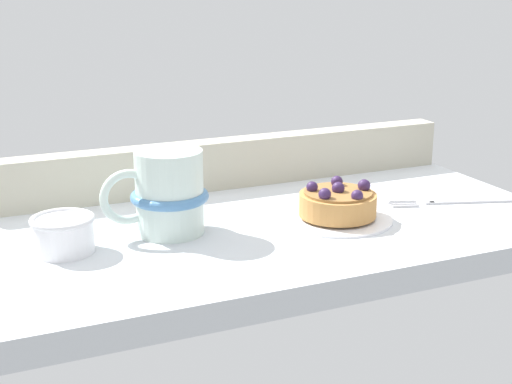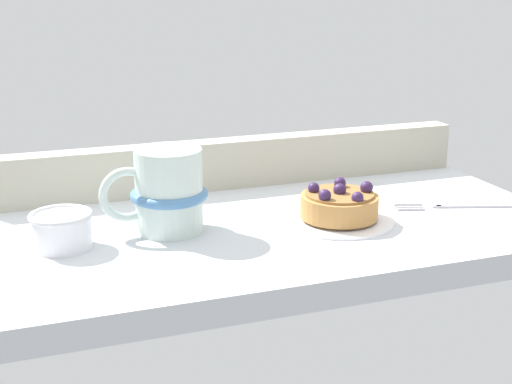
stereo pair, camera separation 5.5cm
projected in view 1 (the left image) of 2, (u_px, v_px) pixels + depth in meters
The scene contains 7 objects.
ground_plane at pixel (277, 233), 90.98cm from camera, with size 68.83×36.93×3.05cm, color silver.
window_rail_back at pixel (226, 163), 104.23cm from camera, with size 67.45×3.54×6.64cm, color #B2AD99.
dessert_plate at pixel (337, 218), 90.93cm from camera, with size 13.35×13.35×0.64cm.
raspberry_tart at pixel (338, 202), 90.36cm from camera, with size 9.36×9.36×4.24cm.
coffee_mug at pixel (167, 193), 85.29cm from camera, with size 12.55×8.98×9.75cm.
dessert_fork at pixel (456, 201), 97.40cm from camera, with size 17.67×7.14×0.60cm.
sugar_bowl at pixel (64, 234), 79.96cm from camera, with size 6.93×6.93×4.04cm.
Camera 1 is at (-36.87, -77.43, 29.37)cm, focal length 52.60 mm.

